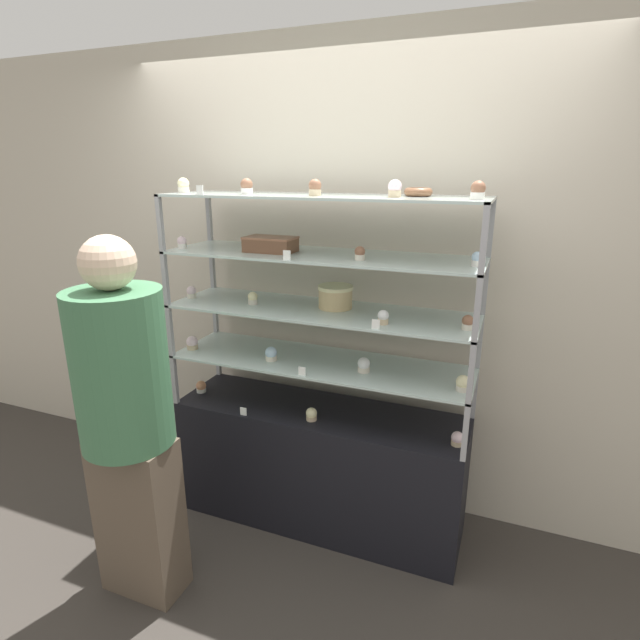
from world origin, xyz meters
TOP-DOWN VIEW (x-y plane):
  - ground_plane at (0.00, 0.00)m, footprint 20.00×20.00m
  - back_wall at (0.00, 0.37)m, footprint 8.00×0.05m
  - display_base at (0.00, 0.00)m, footprint 1.56×0.45m
  - display_riser_lower at (0.00, 0.00)m, footprint 1.56×0.45m
  - display_riser_middle at (0.00, 0.00)m, footprint 1.56×0.45m
  - display_riser_upper at (0.00, 0.00)m, footprint 1.56×0.45m
  - display_riser_top at (0.00, 0.00)m, footprint 1.56×0.45m
  - layer_cake_centerpiece at (0.06, 0.06)m, footprint 0.18×0.18m
  - sheet_cake_frosted at (-0.25, -0.03)m, footprint 0.25×0.15m
  - cupcake_0 at (-0.72, -0.05)m, footprint 0.06×0.06m
  - cupcake_1 at (0.00, -0.12)m, footprint 0.06×0.06m
  - cupcake_2 at (0.72, -0.09)m, footprint 0.06×0.06m
  - price_tag_0 at (-0.35, -0.21)m, footprint 0.04×0.00m
  - cupcake_3 at (-0.72, -0.09)m, footprint 0.06×0.06m
  - cupcake_4 at (-0.24, -0.08)m, footprint 0.06×0.06m
  - cupcake_5 at (0.25, -0.05)m, footprint 0.06×0.06m
  - cupcake_6 at (0.73, -0.09)m, footprint 0.06×0.06m
  - price_tag_1 at (-0.01, -0.21)m, footprint 0.04×0.00m
  - cupcake_7 at (-0.74, -0.04)m, footprint 0.05×0.05m
  - cupcake_8 at (-0.36, -0.04)m, footprint 0.05×0.05m
  - cupcake_9 at (0.36, -0.12)m, footprint 0.05×0.05m
  - cupcake_10 at (0.72, -0.06)m, footprint 0.05×0.05m
  - price_tag_2 at (0.35, -0.21)m, footprint 0.04×0.00m
  - cupcake_11 at (-0.73, -0.10)m, footprint 0.05×0.05m
  - cupcake_12 at (0.23, -0.08)m, footprint 0.05×0.05m
  - cupcake_13 at (0.74, -0.04)m, footprint 0.05×0.05m
  - price_tag_3 at (-0.08, -0.21)m, footprint 0.04×0.00m
  - cupcake_14 at (-0.71, -0.07)m, footprint 0.06×0.06m
  - cupcake_15 at (-0.35, -0.08)m, footprint 0.06×0.06m
  - cupcake_16 at (0.01, -0.09)m, footprint 0.06×0.06m
  - cupcake_17 at (0.37, -0.06)m, footprint 0.06×0.06m
  - cupcake_18 at (0.72, -0.11)m, footprint 0.06×0.06m
  - price_tag_4 at (-0.53, -0.21)m, footprint 0.04×0.00m
  - donut_glazed at (0.45, 0.05)m, footprint 0.13×0.13m
  - customer_figure at (-0.59, -0.76)m, footprint 0.39×0.39m

SIDE VIEW (x-z plane):
  - ground_plane at x=0.00m, z-range 0.00..0.00m
  - display_base at x=0.00m, z-range 0.00..0.68m
  - price_tag_0 at x=-0.35m, z-range 0.68..0.72m
  - cupcake_0 at x=-0.72m, z-range 0.68..0.75m
  - cupcake_1 at x=0.00m, z-range 0.68..0.75m
  - cupcake_2 at x=0.72m, z-range 0.68..0.75m
  - customer_figure at x=-0.59m, z-range 0.06..1.73m
  - display_riser_lower at x=0.00m, z-range 0.80..1.08m
  - price_tag_1 at x=-0.01m, z-range 0.96..1.00m
  - cupcake_3 at x=-0.72m, z-range 0.96..1.03m
  - cupcake_4 at x=-0.24m, z-range 0.96..1.03m
  - cupcake_5 at x=0.25m, z-range 0.96..1.03m
  - cupcake_6 at x=0.73m, z-range 0.96..1.03m
  - display_riser_middle at x=0.00m, z-range 1.08..1.36m
  - price_tag_2 at x=0.35m, z-range 1.24..1.28m
  - cupcake_7 at x=-0.74m, z-range 1.24..1.30m
  - cupcake_8 at x=-0.36m, z-range 1.24..1.30m
  - cupcake_9 at x=0.36m, z-range 1.24..1.30m
  - cupcake_10 at x=0.72m, z-range 1.24..1.30m
  - layer_cake_centerpiece at x=0.06m, z-range 1.24..1.35m
  - back_wall at x=0.00m, z-range 0.00..2.60m
  - display_riser_upper at x=0.00m, z-range 1.36..1.64m
  - price_tag_3 at x=-0.08m, z-range 1.52..1.56m
  - cupcake_11 at x=-0.73m, z-range 1.52..1.58m
  - cupcake_12 at x=0.23m, z-range 1.52..1.58m
  - cupcake_13 at x=0.74m, z-range 1.52..1.58m
  - sheet_cake_frosted at x=-0.25m, z-range 1.52..1.59m
  - display_riser_top at x=0.00m, z-range 1.64..1.92m
  - donut_glazed at x=0.45m, z-range 1.80..1.84m
  - price_tag_4 at x=-0.53m, z-range 1.80..1.84m
  - cupcake_14 at x=-0.71m, z-range 1.80..1.87m
  - cupcake_15 at x=-0.35m, z-range 1.80..1.87m
  - cupcake_16 at x=0.01m, z-range 1.80..1.87m
  - cupcake_17 at x=0.37m, z-range 1.80..1.87m
  - cupcake_18 at x=0.72m, z-range 1.80..1.87m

